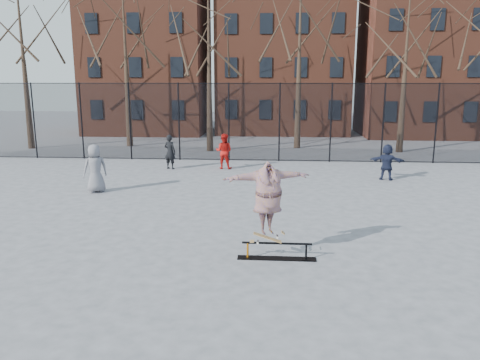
# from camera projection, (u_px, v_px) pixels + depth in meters

# --- Properties ---
(ground) EXTENTS (100.00, 100.00, 0.00)m
(ground) POSITION_uv_depth(u_px,v_px,m) (234.00, 249.00, 11.69)
(ground) COLOR #5C5C61
(skate_rail) EXTENTS (1.86, 0.28, 0.41)m
(skate_rail) POSITION_uv_depth(u_px,v_px,m) (277.00, 252.00, 11.03)
(skate_rail) COLOR black
(skate_rail) RESTS_ON ground
(skateboard) EXTENTS (0.74, 0.18, 0.09)m
(skateboard) POSITION_uv_depth(u_px,v_px,m) (267.00, 240.00, 10.98)
(skateboard) COLOR #A17440
(skateboard) RESTS_ON skate_rail
(skater) EXTENTS (2.17, 1.29, 1.71)m
(skater) POSITION_uv_depth(u_px,v_px,m) (268.00, 203.00, 10.79)
(skater) COLOR #63327D
(skater) RESTS_ON skateboard
(bystander_grey) EXTENTS (1.06, 0.98, 1.81)m
(bystander_grey) POSITION_uv_depth(u_px,v_px,m) (95.00, 168.00, 17.42)
(bystander_grey) COLOR slate
(bystander_grey) RESTS_ON ground
(bystander_black) EXTENTS (0.70, 0.58, 1.62)m
(bystander_black) POSITION_uv_depth(u_px,v_px,m) (170.00, 152.00, 22.01)
(bystander_black) COLOR black
(bystander_black) RESTS_ON ground
(bystander_red) EXTENTS (0.90, 0.75, 1.66)m
(bystander_red) POSITION_uv_depth(u_px,v_px,m) (224.00, 151.00, 22.08)
(bystander_red) COLOR #B4130F
(bystander_red) RESTS_ON ground
(bystander_navy) EXTENTS (1.48, 0.83, 1.52)m
(bystander_navy) POSITION_uv_depth(u_px,v_px,m) (387.00, 162.00, 19.61)
(bystander_navy) COLOR #1C2239
(bystander_navy) RESTS_ON ground
(fence) EXTENTS (34.03, 0.07, 4.00)m
(fence) POSITION_uv_depth(u_px,v_px,m) (256.00, 121.00, 23.93)
(fence) COLOR black
(fence) RESTS_ON ground
(tree_row) EXTENTS (33.66, 7.46, 10.67)m
(tree_row) POSITION_uv_depth(u_px,v_px,m) (255.00, 23.00, 26.88)
(tree_row) COLOR black
(tree_row) RESTS_ON ground
(rowhouses) EXTENTS (29.00, 7.00, 13.00)m
(rowhouses) POSITION_uv_depth(u_px,v_px,m) (273.00, 54.00, 35.70)
(rowhouses) COLOR brown
(rowhouses) RESTS_ON ground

